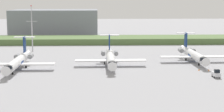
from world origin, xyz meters
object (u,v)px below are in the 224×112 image
object	(u,v)px
regional_jet_nearest	(18,61)
safety_cone_mid_marker	(209,70)
regional_jet_third	(193,54)
baggage_tug	(216,74)
safety_cone_front_marker	(199,70)
antenna_mast	(32,32)
regional_jet_second	(110,58)

from	to	relation	value
regional_jet_nearest	safety_cone_mid_marker	size ratio (longest dim) A/B	56.36
regional_jet_nearest	regional_jet_third	world-z (taller)	same
regional_jet_nearest	baggage_tug	world-z (taller)	regional_jet_nearest
regional_jet_third	safety_cone_front_marker	xyz separation A→B (m)	(-2.25, -16.26, -2.26)
baggage_tug	safety_cone_mid_marker	bearing A→B (deg)	85.18
safety_cone_mid_marker	regional_jet_third	bearing A→B (deg)	92.13
regional_jet_nearest	safety_cone_front_marker	size ratio (longest dim) A/B	56.36
regional_jet_nearest	regional_jet_third	bearing A→B (deg)	11.47
antenna_mast	safety_cone_mid_marker	distance (m)	74.43
regional_jet_nearest	safety_cone_mid_marker	xyz separation A→B (m)	(57.89, -5.12, -2.26)
antenna_mast	safety_cone_front_marker	world-z (taller)	antenna_mast
regional_jet_nearest	baggage_tug	distance (m)	58.88
regional_jet_nearest	antenna_mast	xyz separation A→B (m)	(-2.35, 37.92, 5.39)
baggage_tug	antenna_mast	bearing A→B (deg)	138.78
antenna_mast	baggage_tug	world-z (taller)	antenna_mast
regional_jet_second	safety_cone_mid_marker	size ratio (longest dim) A/B	56.36
regional_jet_nearest	safety_cone_front_marker	world-z (taller)	regional_jet_nearest
safety_cone_front_marker	regional_jet_third	bearing A→B (deg)	82.13
baggage_tug	safety_cone_front_marker	bearing A→B (deg)	102.45
regional_jet_third	safety_cone_front_marker	bearing A→B (deg)	-97.87
regional_jet_nearest	antenna_mast	bearing A→B (deg)	93.55
antenna_mast	regional_jet_second	bearing A→B (deg)	-46.40
regional_jet_second	baggage_tug	size ratio (longest dim) A/B	9.69
regional_jet_second	safety_cone_mid_marker	distance (m)	31.26
regional_jet_third	antenna_mast	world-z (taller)	antenna_mast
antenna_mast	baggage_tug	xyz separation A→B (m)	(59.48, -52.10, -6.92)
regional_jet_nearest	regional_jet_third	xyz separation A→B (m)	(57.27, 11.62, 0.00)
regional_jet_nearest	safety_cone_mid_marker	distance (m)	58.16
regional_jet_nearest	safety_cone_front_marker	xyz separation A→B (m)	(55.02, -4.64, -2.26)
regional_jet_second	antenna_mast	world-z (taller)	antenna_mast
regional_jet_second	baggage_tug	bearing A→B (deg)	-34.50
regional_jet_nearest	regional_jet_second	distance (m)	29.08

